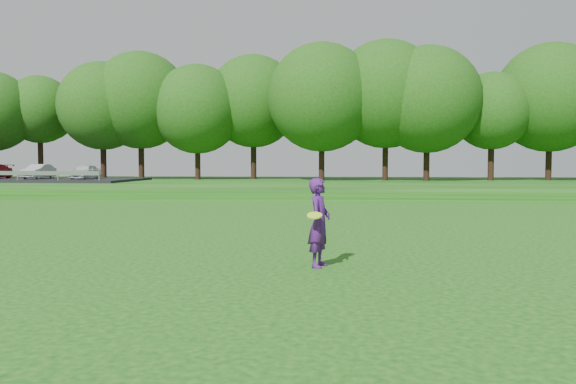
{
  "coord_description": "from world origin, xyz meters",
  "views": [
    {
      "loc": [
        4.55,
        -10.86,
        2.1
      ],
      "look_at": [
        3.16,
        4.38,
        1.3
      ],
      "focal_mm": 35.0,
      "sensor_mm": 36.0,
      "label": 1
    }
  ],
  "objects": [
    {
      "name": "ground",
      "position": [
        0.0,
        0.0,
        0.0
      ],
      "size": [
        140.0,
        140.0,
        0.0
      ],
      "primitive_type": "plane",
      "color": "#0D480E",
      "rests_on": "ground"
    },
    {
      "name": "berm",
      "position": [
        0.0,
        34.0,
        0.3
      ],
      "size": [
        130.0,
        30.0,
        0.6
      ],
      "primitive_type": "cube",
      "color": "#0D480E",
      "rests_on": "ground"
    },
    {
      "name": "walking_path",
      "position": [
        0.0,
        20.0,
        0.02
      ],
      "size": [
        130.0,
        1.6,
        0.04
      ],
      "primitive_type": "cube",
      "color": "gray",
      "rests_on": "ground"
    },
    {
      "name": "treeline",
      "position": [
        0.0,
        38.0,
        8.1
      ],
      "size": [
        104.0,
        7.0,
        15.0
      ],
      "primitive_type": null,
      "color": "#1B4710",
      "rests_on": "berm"
    },
    {
      "name": "woman",
      "position": [
        4.16,
        0.37,
        0.9
      ],
      "size": [
        0.58,
        0.89,
        1.79
      ],
      "color": "#4C186E",
      "rests_on": "ground"
    }
  ]
}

